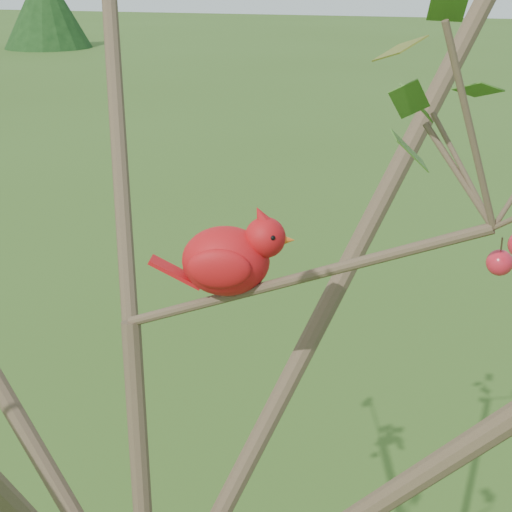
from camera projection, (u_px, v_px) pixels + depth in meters
The scene contains 2 objects.
crabapple_tree at pixel (135, 261), 1.21m from camera, with size 2.35×2.05×2.95m.
cardinal at pixel (231, 258), 1.29m from camera, with size 0.24×0.14×0.17m.
Camera 1 is at (0.52, -1.06, 2.55)m, focal length 55.00 mm.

